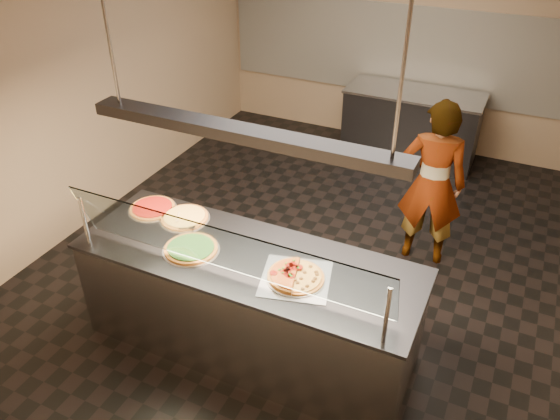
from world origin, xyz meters
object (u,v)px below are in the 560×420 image
at_px(half_pizza_sausage, 309,280).
at_px(worker, 432,184).
at_px(sneeze_guard, 222,250).
at_px(half_pizza_pepperoni, 284,271).
at_px(pizza_tomato, 153,208).
at_px(pizza_spatula, 182,220).
at_px(perforated_tray, 296,278).
at_px(pizza_cheese, 185,217).
at_px(heat_lamp_housing, 242,133).
at_px(serving_counter, 249,302).
at_px(pizza_spinach, 191,248).
at_px(prep_table, 411,125).

distance_m(half_pizza_sausage, worker, 1.98).
bearing_deg(sneeze_guard, half_pizza_pepperoni, 37.89).
bearing_deg(worker, pizza_tomato, 31.04).
height_order(half_pizza_pepperoni, pizza_spatula, half_pizza_pepperoni).
xyz_separation_m(perforated_tray, half_pizza_pepperoni, (-0.10, 0.00, 0.03)).
relative_size(pizza_cheese, pizza_tomato, 1.02).
bearing_deg(pizza_tomato, half_pizza_pepperoni, -12.91).
xyz_separation_m(half_pizza_pepperoni, worker, (0.67, 1.92, -0.11)).
bearing_deg(heat_lamp_housing, pizza_spatula, 166.21).
height_order(serving_counter, pizza_spatula, pizza_spatula).
relative_size(sneeze_guard, half_pizza_pepperoni, 5.54).
bearing_deg(half_pizza_sausage, worker, 76.09).
bearing_deg(sneeze_guard, pizza_tomato, 150.91).
xyz_separation_m(worker, heat_lamp_housing, (-1.01, -1.84, 1.10)).
bearing_deg(pizza_cheese, worker, 42.82).
bearing_deg(pizza_spatula, pizza_spinach, -46.09).
bearing_deg(pizza_spinach, pizza_tomato, 150.56).
relative_size(pizza_spatula, worker, 0.15).
xyz_separation_m(serving_counter, pizza_tomato, (-1.05, 0.24, 0.48)).
bearing_deg(worker, prep_table, -79.08).
bearing_deg(perforated_tray, sneeze_guard, -148.84).
height_order(pizza_spinach, pizza_tomato, pizza_spinach).
relative_size(half_pizza_sausage, heat_lamp_housing, 0.19).
relative_size(sneeze_guard, prep_table, 1.39).
bearing_deg(pizza_spatula, heat_lamp_housing, -13.79).
height_order(pizza_spinach, prep_table, pizza_spinach).
bearing_deg(half_pizza_pepperoni, heat_lamp_housing, 167.14).
distance_m(pizza_tomato, worker, 2.61).
bearing_deg(worker, half_pizza_pepperoni, 63.95).
bearing_deg(prep_table, half_pizza_sausage, -87.03).
xyz_separation_m(pizza_spinach, pizza_spatula, (-0.27, 0.28, 0.01)).
bearing_deg(serving_counter, sneeze_guard, -90.00).
xyz_separation_m(perforated_tray, prep_table, (-0.11, 4.07, -0.47)).
xyz_separation_m(sneeze_guard, heat_lamp_housing, (0.00, 0.34, 0.72)).
bearing_deg(pizza_cheese, prep_table, 74.48).
height_order(sneeze_guard, pizza_spinach, sneeze_guard).
xyz_separation_m(half_pizza_sausage, pizza_cheese, (-1.26, 0.31, -0.01)).
bearing_deg(half_pizza_pepperoni, half_pizza_sausage, -0.10).
relative_size(sneeze_guard, pizza_spatula, 9.49).
relative_size(perforated_tray, heat_lamp_housing, 0.26).
bearing_deg(pizza_spatula, pizza_cheese, 105.27).
bearing_deg(heat_lamp_housing, perforated_tray, -10.23).
xyz_separation_m(half_pizza_pepperoni, pizza_cheese, (-1.06, 0.31, -0.02)).
relative_size(perforated_tray, worker, 0.35).
bearing_deg(half_pizza_sausage, pizza_spinach, -178.18).
distance_m(pizza_spatula, worker, 2.39).
distance_m(serving_counter, prep_table, 4.01).
height_order(half_pizza_sausage, pizza_spatula, half_pizza_sausage).
relative_size(serving_counter, prep_table, 1.53).
xyz_separation_m(sneeze_guard, prep_table, (0.33, 4.34, -0.76)).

